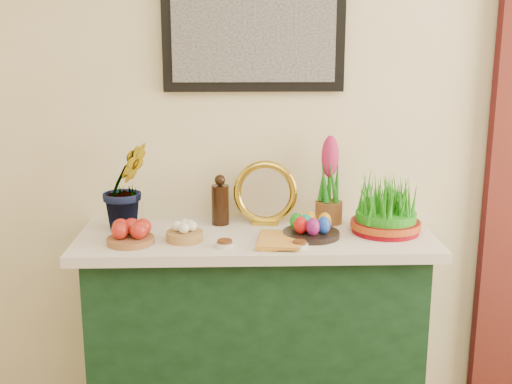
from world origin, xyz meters
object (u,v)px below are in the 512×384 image
book (258,239)px  sideboard (256,340)px  mirror (265,194)px  wheatgrass_sabzeh (386,208)px  hyacinth_green (126,172)px

book → sideboard: bearing=99.8°
mirror → wheatgrass_sabzeh: mirror is taller
sideboard → mirror: bearing=71.6°
sideboard → wheatgrass_sabzeh: (0.52, -0.00, 0.56)m
hyacinth_green → mirror: (0.56, 0.06, -0.11)m
hyacinth_green → mirror: hyacinth_green is taller
wheatgrass_sabzeh → sideboard: bearing=179.5°
book → mirror: bearing=88.7°
mirror → book: size_ratio=1.26×
sideboard → book: bearing=-87.8°
sideboard → wheatgrass_sabzeh: 0.77m
sideboard → mirror: size_ratio=4.80×
mirror → book: (-0.04, -0.26, -0.11)m
book → wheatgrass_sabzeh: bearing=20.6°
book → wheatgrass_sabzeh: (0.51, 0.12, 0.08)m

